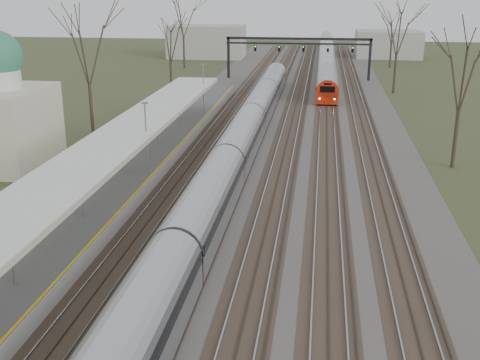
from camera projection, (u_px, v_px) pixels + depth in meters
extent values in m
cube|color=#474442|center=(282.00, 124.00, 60.16)|extent=(24.00, 160.00, 0.10)
cube|color=#4C3828|center=(223.00, 122.00, 60.91)|extent=(2.60, 160.00, 0.06)
cube|color=gray|center=(216.00, 121.00, 60.98)|extent=(0.07, 160.00, 0.12)
cube|color=gray|center=(229.00, 122.00, 60.80)|extent=(0.07, 160.00, 0.12)
cube|color=#4C3828|center=(257.00, 123.00, 60.46)|extent=(2.60, 160.00, 0.06)
cube|color=gray|center=(250.00, 122.00, 60.53)|extent=(0.07, 160.00, 0.12)
cube|color=gray|center=(264.00, 123.00, 60.35)|extent=(0.07, 160.00, 0.12)
cube|color=#4C3828|center=(292.00, 124.00, 60.02)|extent=(2.60, 160.00, 0.06)
cube|color=gray|center=(284.00, 123.00, 60.09)|extent=(0.07, 160.00, 0.12)
cube|color=gray|center=(299.00, 124.00, 59.90)|extent=(0.07, 160.00, 0.12)
cube|color=#4C3828|center=(327.00, 125.00, 59.57)|extent=(2.60, 160.00, 0.06)
cube|color=gray|center=(320.00, 124.00, 59.64)|extent=(0.07, 160.00, 0.12)
cube|color=gray|center=(334.00, 125.00, 59.46)|extent=(0.07, 160.00, 0.12)
cube|color=#4C3828|center=(363.00, 126.00, 59.12)|extent=(2.60, 160.00, 0.06)
cube|color=gray|center=(355.00, 126.00, 59.19)|extent=(0.07, 160.00, 0.12)
cube|color=gray|center=(370.00, 126.00, 59.01)|extent=(0.07, 160.00, 0.12)
cube|color=#9E9B93|center=(144.00, 167.00, 44.70)|extent=(3.50, 69.00, 1.00)
cylinder|color=slate|center=(12.00, 253.00, 25.71)|extent=(0.14, 0.14, 3.00)
cylinder|color=slate|center=(83.00, 192.00, 33.24)|extent=(0.14, 0.14, 3.00)
cylinder|color=slate|center=(128.00, 153.00, 40.78)|extent=(0.14, 0.14, 3.00)
cylinder|color=slate|center=(159.00, 127.00, 48.31)|extent=(0.14, 0.14, 3.00)
cylinder|color=slate|center=(181.00, 108.00, 55.84)|extent=(0.14, 0.14, 3.00)
cube|color=silver|center=(122.00, 135.00, 39.35)|extent=(4.10, 50.00, 0.12)
cube|color=beige|center=(122.00, 137.00, 39.41)|extent=(4.10, 50.00, 0.25)
cube|color=black|center=(228.00, 58.00, 88.77)|extent=(0.35, 0.35, 6.00)
cube|color=black|center=(370.00, 60.00, 86.15)|extent=(0.35, 0.35, 6.00)
cube|color=black|center=(299.00, 39.00, 86.55)|extent=(21.00, 0.35, 0.35)
cube|color=black|center=(298.00, 44.00, 86.77)|extent=(21.00, 0.25, 0.25)
cube|color=black|center=(255.00, 48.00, 87.60)|extent=(0.32, 0.22, 0.85)
sphere|color=#0CFF19|center=(255.00, 46.00, 87.39)|extent=(0.16, 0.16, 0.16)
cube|color=black|center=(279.00, 48.00, 87.15)|extent=(0.32, 0.22, 0.85)
sphere|color=#0CFF19|center=(279.00, 47.00, 86.94)|extent=(0.16, 0.16, 0.16)
cube|color=black|center=(303.00, 49.00, 86.70)|extent=(0.32, 0.22, 0.85)
sphere|color=#0CFF19|center=(303.00, 47.00, 86.49)|extent=(0.16, 0.16, 0.16)
cube|color=black|center=(328.00, 49.00, 86.26)|extent=(0.32, 0.22, 0.85)
sphere|color=#0CFF19|center=(328.00, 47.00, 86.05)|extent=(0.16, 0.16, 0.16)
cube|color=black|center=(353.00, 49.00, 85.81)|extent=(0.32, 0.22, 0.85)
sphere|color=#0CFF19|center=(353.00, 48.00, 85.60)|extent=(0.16, 0.16, 0.16)
cylinder|color=#2D231C|center=(91.00, 110.00, 54.98)|extent=(0.30, 0.30, 4.95)
cylinder|color=#2D231C|center=(455.00, 139.00, 45.44)|extent=(0.30, 0.30, 4.50)
cube|color=#ABAEB5|center=(241.00, 144.00, 48.74)|extent=(2.55, 75.00, 1.60)
cylinder|color=#ABAEB5|center=(241.00, 136.00, 48.54)|extent=(2.60, 74.70, 2.60)
cube|color=black|center=(241.00, 135.00, 48.51)|extent=(2.62, 74.40, 0.55)
cube|color=black|center=(241.00, 155.00, 49.03)|extent=(1.80, 74.00, 0.35)
cube|color=#ABAEB5|center=(327.00, 59.00, 103.89)|extent=(2.55, 75.00, 1.60)
cylinder|color=#ABAEB5|center=(327.00, 55.00, 103.69)|extent=(2.60, 74.70, 2.60)
cube|color=black|center=(327.00, 54.00, 103.65)|extent=(2.62, 74.40, 0.55)
cube|color=red|center=(327.00, 98.00, 68.69)|extent=(2.55, 0.50, 1.50)
cylinder|color=red|center=(327.00, 92.00, 68.52)|extent=(2.60, 0.60, 2.60)
cube|color=black|center=(328.00, 89.00, 68.17)|extent=(1.70, 0.12, 0.70)
sphere|color=white|center=(320.00, 99.00, 68.64)|extent=(0.22, 0.22, 0.22)
sphere|color=white|center=(335.00, 99.00, 68.42)|extent=(0.22, 0.22, 0.22)
cube|color=black|center=(326.00, 64.00, 104.18)|extent=(1.80, 74.00, 0.35)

